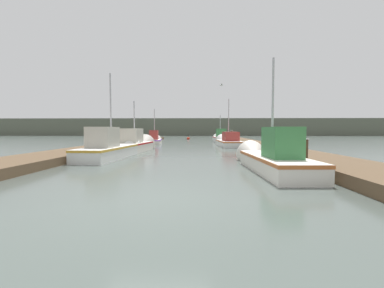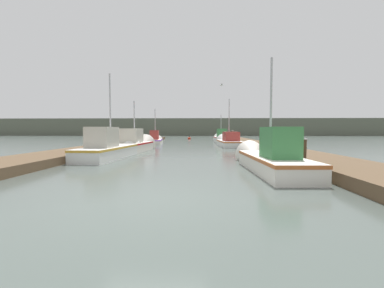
{
  "view_description": "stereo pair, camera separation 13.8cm",
  "coord_description": "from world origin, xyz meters",
  "views": [
    {
      "loc": [
        0.98,
        -5.27,
        1.47
      ],
      "look_at": [
        0.47,
        13.3,
        0.45
      ],
      "focal_mm": 24.0,
      "sensor_mm": 36.0,
      "label": 1
    },
    {
      "loc": [
        1.11,
        -5.27,
        1.47
      ],
      "look_at": [
        0.47,
        13.3,
        0.45
      ],
      "focal_mm": 24.0,
      "sensor_mm": 36.0,
      "label": 2
    }
  ],
  "objects": [
    {
      "name": "ground_plane",
      "position": [
        0.0,
        0.0,
        0.0
      ],
      "size": [
        200.0,
        200.0,
        0.0
      ],
      "color": "#47514C"
    },
    {
      "name": "dock_left",
      "position": [
        -6.0,
        16.0,
        0.18
      ],
      "size": [
        2.6,
        40.0,
        0.35
      ],
      "color": "brown",
      "rests_on": "ground_plane"
    },
    {
      "name": "dock_right",
      "position": [
        6.0,
        16.0,
        0.18
      ],
      "size": [
        2.6,
        40.0,
        0.35
      ],
      "color": "brown",
      "rests_on": "ground_plane"
    },
    {
      "name": "distant_shore_ridge",
      "position": [
        0.0,
        68.51,
        2.24
      ],
      "size": [
        120.0,
        16.0,
        4.49
      ],
      "color": "#565B4C",
      "rests_on": "ground_plane"
    },
    {
      "name": "fishing_boat_0",
      "position": [
        3.59,
        4.34,
        0.44
      ],
      "size": [
        1.67,
        5.99,
        4.41
      ],
      "rotation": [
        0.0,
        0.0,
        0.04
      ],
      "color": "silver",
      "rests_on": "ground_plane"
    },
    {
      "name": "fishing_boat_1",
      "position": [
        -3.65,
        8.32,
        0.48
      ],
      "size": [
        1.84,
        6.19,
        4.82
      ],
      "rotation": [
        0.0,
        0.0,
        -0.06
      ],
      "color": "silver",
      "rests_on": "ground_plane"
    },
    {
      "name": "fishing_boat_2",
      "position": [
        -3.53,
        12.79,
        0.49
      ],
      "size": [
        2.06,
        5.14,
        4.01
      ],
      "rotation": [
        0.0,
        0.0,
        -0.07
      ],
      "color": "silver",
      "rests_on": "ground_plane"
    },
    {
      "name": "fishing_boat_3",
      "position": [
        3.64,
        18.54,
        0.41
      ],
      "size": [
        2.03,
        6.41,
        4.82
      ],
      "rotation": [
        0.0,
        0.0,
        0.05
      ],
      "color": "silver",
      "rests_on": "ground_plane"
    },
    {
      "name": "fishing_boat_4",
      "position": [
        -3.84,
        22.45,
        0.41
      ],
      "size": [
        1.83,
        5.36,
        4.15
      ],
      "rotation": [
        0.0,
        0.0,
        0.09
      ],
      "color": "silver",
      "rests_on": "ground_plane"
    },
    {
      "name": "fishing_boat_5",
      "position": [
        3.58,
        26.65,
        0.49
      ],
      "size": [
        1.65,
        5.77,
        3.71
      ],
      "rotation": [
        0.0,
        0.0,
        0.02
      ],
      "color": "silver",
      "rests_on": "ground_plane"
    },
    {
      "name": "mooring_piling_0",
      "position": [
        4.81,
        4.09,
        0.59
      ],
      "size": [
        0.25,
        0.25,
        1.16
      ],
      "color": "#473523",
      "rests_on": "ground_plane"
    },
    {
      "name": "mooring_piling_1",
      "position": [
        4.7,
        30.16,
        0.68
      ],
      "size": [
        0.26,
        0.26,
        1.35
      ],
      "color": "#473523",
      "rests_on": "ground_plane"
    },
    {
      "name": "mooring_piling_2",
      "position": [
        4.76,
        24.7,
        0.72
      ],
      "size": [
        0.3,
        0.3,
        1.43
      ],
      "color": "#473523",
      "rests_on": "ground_plane"
    },
    {
      "name": "channel_buoy",
      "position": [
        -0.69,
        34.63,
        0.14
      ],
      "size": [
        0.47,
        0.47,
        0.97
      ],
      "color": "red",
      "rests_on": "ground_plane"
    },
    {
      "name": "seagull_lead",
      "position": [
        2.61,
        13.85,
        4.77
      ],
      "size": [
        0.28,
        0.55,
        0.12
      ],
      "rotation": [
        0.0,
        0.0,
        1.6
      ],
      "color": "white"
    }
  ]
}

